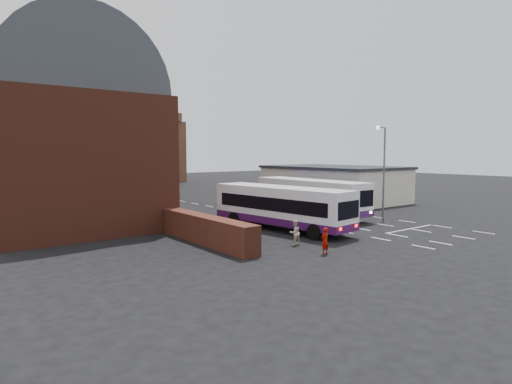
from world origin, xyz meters
TOP-DOWN VIEW (x-y plane):
  - ground at (0.00, 0.00)m, footprint 180.00×180.00m
  - railway_station at (-15.50, 21.00)m, footprint 12.00×28.00m
  - forecourt_wall at (-10.20, 2.00)m, footprint 1.20×10.00m
  - cream_building at (15.00, 14.00)m, footprint 10.40×16.40m
  - brick_terrace at (-6.00, 46.00)m, footprint 22.00×10.00m
  - castle_keep at (6.00, 66.00)m, footprint 22.00×22.00m
  - bus_white_outbound at (-3.03, 2.90)m, footprint 4.17×12.30m
  - bus_white_inbound at (3.80, 6.64)m, footprint 3.32×12.43m
  - bus_blue at (6.00, 10.03)m, footprint 4.28×11.09m
  - bus_red_double at (-1.33, 32.68)m, footprint 3.88×12.14m
  - street_lamp at (8.32, 2.02)m, footprint 1.66×0.51m
  - pedestrian_red at (-6.28, -4.73)m, footprint 0.60×0.41m
  - pedestrian_beige at (-6.01, -1.86)m, footprint 0.79×0.62m

SIDE VIEW (x-z plane):
  - ground at x=0.00m, z-range 0.00..0.00m
  - pedestrian_red at x=-6.28m, z-range 0.00..1.57m
  - pedestrian_beige at x=-6.01m, z-range 0.00..1.62m
  - forecourt_wall at x=-10.20m, z-range 0.00..1.80m
  - bus_blue at x=6.00m, z-range 0.27..3.22m
  - bus_white_outbound at x=-3.03m, z-range 0.30..3.59m
  - bus_white_inbound at x=3.80m, z-range 0.31..3.68m
  - cream_building at x=15.00m, z-range 0.03..4.28m
  - bus_red_double at x=-1.33m, z-range 0.15..4.92m
  - street_lamp at x=8.32m, z-range 0.85..9.10m
  - brick_terrace at x=-6.00m, z-range 0.00..11.00m
  - castle_keep at x=6.00m, z-range 0.00..12.00m
  - railway_station at x=-15.50m, z-range -0.36..15.64m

